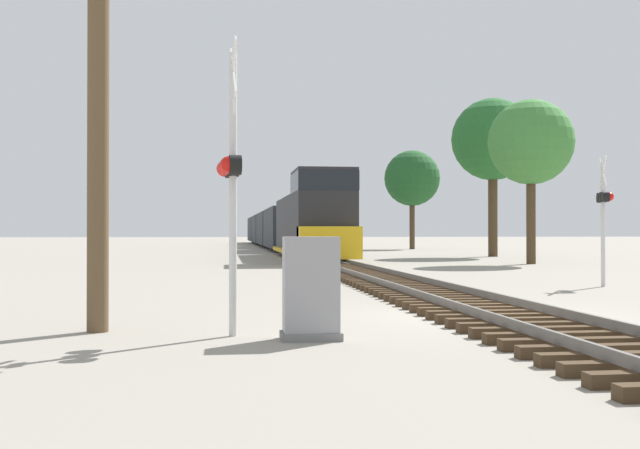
# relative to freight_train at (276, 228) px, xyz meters

# --- Properties ---
(ground_plane) EXTENTS (400.00, 400.00, 0.00)m
(ground_plane) POSITION_rel_freight_train_xyz_m (0.00, -56.63, -1.89)
(ground_plane) COLOR gray
(rail_track_bed) EXTENTS (2.60, 160.00, 0.31)m
(rail_track_bed) POSITION_rel_freight_train_xyz_m (0.00, -56.63, -1.75)
(rail_track_bed) COLOR #42301E
(rail_track_bed) RESTS_ON ground
(freight_train) EXTENTS (2.96, 75.75, 4.68)m
(freight_train) POSITION_rel_freight_train_xyz_m (0.00, 0.00, 0.00)
(freight_train) COLOR #232326
(freight_train) RESTS_ON ground
(crossing_signal_near) EXTENTS (0.39, 1.01, 4.53)m
(crossing_signal_near) POSITION_rel_freight_train_xyz_m (-4.86, -58.60, 0.64)
(crossing_signal_near) COLOR silver
(crossing_signal_near) RESTS_ON ground
(crossing_signal_far) EXTENTS (0.55, 1.01, 3.79)m
(crossing_signal_far) POSITION_rel_freight_train_xyz_m (6.01, -49.70, 0.50)
(crossing_signal_far) COLOR silver
(crossing_signal_far) RESTS_ON ground
(relay_cabinet) EXTENTS (0.89, 0.56, 1.53)m
(relay_cabinet) POSITION_rel_freight_train_xyz_m (-3.69, -59.13, -1.14)
(relay_cabinet) COLOR slate
(relay_cabinet) RESTS_ON ground
(utility_pole) EXTENTS (1.80, 0.34, 7.27)m
(utility_pole) POSITION_rel_freight_train_xyz_m (-6.97, -57.83, 1.83)
(utility_pole) COLOR brown
(utility_pole) RESTS_ON ground
(tree_far_right) EXTENTS (4.20, 4.20, 8.12)m
(tree_far_right) POSITION_rel_freight_train_xyz_m (10.10, -34.97, 4.08)
(tree_far_right) COLOR #473521
(tree_far_right) RESTS_ON ground
(tree_mid_background) EXTENTS (5.23, 5.23, 10.10)m
(tree_mid_background) POSITION_rel_freight_train_xyz_m (12.11, -24.35, 5.53)
(tree_mid_background) COLOR #473521
(tree_mid_background) RESTS_ON ground
(tree_deep_background) EXTENTS (5.02, 5.02, 8.93)m
(tree_deep_background) POSITION_rel_freight_train_xyz_m (12.00, -4.31, 4.49)
(tree_deep_background) COLOR #473521
(tree_deep_background) RESTS_ON ground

